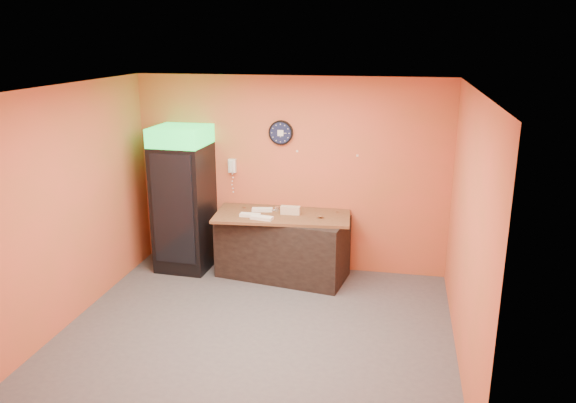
# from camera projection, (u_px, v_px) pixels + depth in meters

# --- Properties ---
(floor) EXTENTS (4.50, 4.50, 0.00)m
(floor) POSITION_uv_depth(u_px,v_px,m) (257.00, 330.00, 6.58)
(floor) COLOR #47474C
(floor) RESTS_ON ground
(back_wall) EXTENTS (4.50, 0.02, 2.80)m
(back_wall) POSITION_uv_depth(u_px,v_px,m) (290.00, 175.00, 8.06)
(back_wall) COLOR #DF583F
(back_wall) RESTS_ON floor
(left_wall) EXTENTS (0.02, 4.00, 2.80)m
(left_wall) POSITION_uv_depth(u_px,v_px,m) (70.00, 205.00, 6.61)
(left_wall) COLOR #DF583F
(left_wall) RESTS_ON floor
(right_wall) EXTENTS (0.02, 4.00, 2.80)m
(right_wall) POSITION_uv_depth(u_px,v_px,m) (468.00, 230.00, 5.75)
(right_wall) COLOR #DF583F
(right_wall) RESTS_ON floor
(ceiling) EXTENTS (4.50, 4.00, 0.02)m
(ceiling) POSITION_uv_depth(u_px,v_px,m) (253.00, 88.00, 5.78)
(ceiling) COLOR white
(ceiling) RESTS_ON back_wall
(beverage_cooler) EXTENTS (0.77, 0.78, 2.10)m
(beverage_cooler) POSITION_uv_depth(u_px,v_px,m) (183.00, 201.00, 8.08)
(beverage_cooler) COLOR black
(beverage_cooler) RESTS_ON floor
(prep_counter) EXTENTS (1.89, 1.07, 0.89)m
(prep_counter) POSITION_uv_depth(u_px,v_px,m) (283.00, 246.00, 7.96)
(prep_counter) COLOR black
(prep_counter) RESTS_ON floor
(wall_clock) EXTENTS (0.35, 0.06, 0.35)m
(wall_clock) POSITION_uv_depth(u_px,v_px,m) (281.00, 133.00, 7.88)
(wall_clock) COLOR black
(wall_clock) RESTS_ON back_wall
(wall_phone) EXTENTS (0.11, 0.10, 0.20)m
(wall_phone) POSITION_uv_depth(u_px,v_px,m) (232.00, 166.00, 8.14)
(wall_phone) COLOR white
(wall_phone) RESTS_ON back_wall
(butcher_paper) EXTENTS (1.94, 1.03, 0.04)m
(butcher_paper) POSITION_uv_depth(u_px,v_px,m) (283.00, 215.00, 7.83)
(butcher_paper) COLOR brown
(butcher_paper) RESTS_ON prep_counter
(sub_roll_stack) EXTENTS (0.27, 0.10, 0.11)m
(sub_roll_stack) POSITION_uv_depth(u_px,v_px,m) (290.00, 210.00, 7.79)
(sub_roll_stack) COLOR beige
(sub_roll_stack) RESTS_ON butcher_paper
(wrapped_sandwich_left) EXTENTS (0.28, 0.11, 0.04)m
(wrapped_sandwich_left) POSITION_uv_depth(u_px,v_px,m) (250.00, 215.00, 7.71)
(wrapped_sandwich_left) COLOR white
(wrapped_sandwich_left) RESTS_ON butcher_paper
(wrapped_sandwich_mid) EXTENTS (0.32, 0.17, 0.04)m
(wrapped_sandwich_mid) POSITION_uv_depth(u_px,v_px,m) (262.00, 218.00, 7.58)
(wrapped_sandwich_mid) COLOR white
(wrapped_sandwich_mid) RESTS_ON butcher_paper
(wrapped_sandwich_right) EXTENTS (0.31, 0.16, 0.04)m
(wrapped_sandwich_right) POSITION_uv_depth(u_px,v_px,m) (262.00, 210.00, 7.94)
(wrapped_sandwich_right) COLOR white
(wrapped_sandwich_right) RESTS_ON butcher_paper
(kitchen_tool) EXTENTS (0.06, 0.06, 0.06)m
(kitchen_tool) POSITION_uv_depth(u_px,v_px,m) (277.00, 209.00, 7.93)
(kitchen_tool) COLOR silver
(kitchen_tool) RESTS_ON butcher_paper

